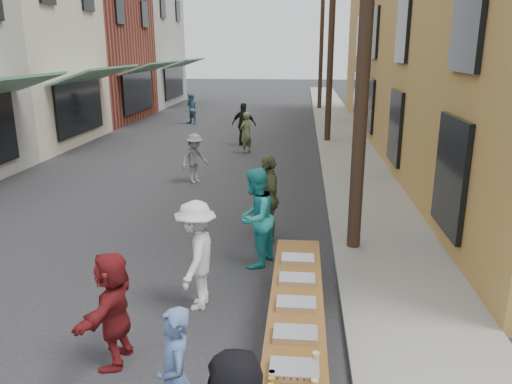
% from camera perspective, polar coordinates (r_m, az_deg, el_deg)
% --- Properties ---
extents(ground, '(120.00, 120.00, 0.00)m').
position_cam_1_polar(ground, '(8.21, -19.06, -13.33)').
color(ground, '#28282B').
rests_on(ground, ground).
extents(sidewalk, '(2.20, 60.00, 0.10)m').
position_cam_1_polar(sidewalk, '(21.87, 9.96, 5.72)').
color(sidewalk, gray).
rests_on(sidewalk, ground).
extents(utility_pole_near, '(0.26, 0.26, 9.00)m').
position_cam_1_polar(utility_pole_near, '(9.54, 12.53, 19.29)').
color(utility_pole_near, '#2D2116').
rests_on(utility_pole_near, ground).
extents(utility_pole_mid, '(0.26, 0.26, 9.00)m').
position_cam_1_polar(utility_pole_mid, '(21.49, 8.61, 17.53)').
color(utility_pole_mid, '#2D2116').
rests_on(utility_pole_mid, ground).
extents(utility_pole_far, '(0.26, 0.26, 9.00)m').
position_cam_1_polar(utility_pole_far, '(33.48, 7.51, 17.01)').
color(utility_pole_far, '#2D2116').
rests_on(utility_pole_far, ground).
extents(serving_table, '(0.70, 4.00, 0.75)m').
position_cam_1_polar(serving_table, '(6.81, 4.65, -12.01)').
color(serving_table, brown).
rests_on(serving_table, ground).
extents(catering_tray_sausage, '(0.50, 0.33, 0.08)m').
position_cam_1_polar(catering_tray_sausage, '(5.36, 4.39, -19.61)').
color(catering_tray_sausage, maroon).
rests_on(catering_tray_sausage, serving_table).
extents(catering_tray_foil_b, '(0.50, 0.33, 0.08)m').
position_cam_1_polar(catering_tray_foil_b, '(5.90, 4.52, -15.92)').
color(catering_tray_foil_b, '#B2B2B7').
rests_on(catering_tray_foil_b, serving_table).
extents(catering_tray_buns, '(0.50, 0.33, 0.08)m').
position_cam_1_polar(catering_tray_buns, '(6.50, 4.63, -12.65)').
color(catering_tray_buns, tan).
rests_on(catering_tray_buns, serving_table).
extents(catering_tray_foil_d, '(0.50, 0.33, 0.08)m').
position_cam_1_polar(catering_tray_foil_d, '(7.13, 4.72, -9.95)').
color(catering_tray_foil_d, '#B2B2B7').
rests_on(catering_tray_foil_d, serving_table).
extents(catering_tray_buns_end, '(0.50, 0.33, 0.08)m').
position_cam_1_polar(catering_tray_buns_end, '(7.76, 4.79, -7.68)').
color(catering_tray_buns_end, tan).
rests_on(catering_tray_buns_end, serving_table).
extents(condiment_jar_b, '(0.07, 0.07, 0.08)m').
position_cam_1_polar(condiment_jar_b, '(5.20, 1.75, -20.80)').
color(condiment_jar_b, '#A57F26').
rests_on(condiment_jar_b, serving_table).
extents(condiment_jar_c, '(0.07, 0.07, 0.08)m').
position_cam_1_polar(condiment_jar_c, '(5.28, 1.83, -20.15)').
color(condiment_jar_c, '#A57F26').
rests_on(condiment_jar_c, serving_table).
extents(guest_front_b, '(0.56, 0.66, 1.53)m').
position_cam_1_polar(guest_front_b, '(5.33, -9.21, -20.37)').
color(guest_front_b, '#5570A5').
rests_on(guest_front_b, ground).
extents(guest_front_c, '(0.96, 1.08, 1.86)m').
position_cam_1_polar(guest_front_c, '(9.14, -0.10, -2.96)').
color(guest_front_c, '#29AAAA').
rests_on(guest_front_c, ground).
extents(guest_front_d, '(0.68, 1.14, 1.73)m').
position_cam_1_polar(guest_front_d, '(7.74, -6.81, -7.21)').
color(guest_front_d, white).
rests_on(guest_front_d, ground).
extents(guest_front_e, '(0.68, 1.15, 1.83)m').
position_cam_1_polar(guest_front_e, '(10.36, 1.43, -0.70)').
color(guest_front_e, '#555C35').
rests_on(guest_front_e, ground).
extents(guest_queue_back, '(0.49, 1.42, 1.52)m').
position_cam_1_polar(guest_queue_back, '(6.70, -16.03, -12.67)').
color(guest_queue_back, maroon).
rests_on(guest_queue_back, ground).
extents(passerby_left, '(1.03, 1.09, 1.48)m').
position_cam_1_polar(passerby_left, '(15.05, -7.03, 3.84)').
color(passerby_left, slate).
rests_on(passerby_left, ground).
extents(passerby_mid, '(1.10, 0.63, 1.76)m').
position_cam_1_polar(passerby_mid, '(20.78, -1.40, 7.74)').
color(passerby_mid, black).
rests_on(passerby_mid, ground).
extents(passerby_right, '(0.65, 0.70, 1.60)m').
position_cam_1_polar(passerby_right, '(19.18, -1.16, 6.78)').
color(passerby_right, '#5B663B').
rests_on(passerby_right, ground).
extents(passerby_far, '(0.99, 0.96, 1.61)m').
position_cam_1_polar(passerby_far, '(27.00, -7.39, 9.40)').
color(passerby_far, '#466A88').
rests_on(passerby_far, ground).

